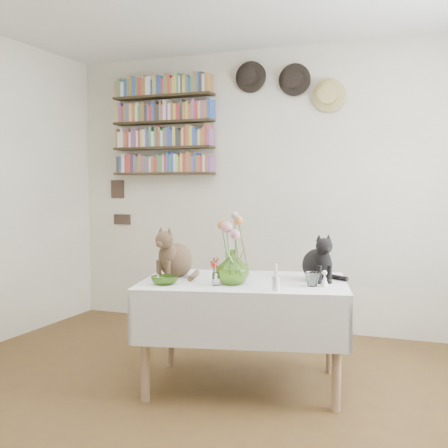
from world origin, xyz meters
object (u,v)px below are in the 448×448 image
at_px(bookshelf_unit, 163,126).
at_px(dining_table, 244,307).
at_px(tabby_cat, 176,251).
at_px(black_cat, 317,256).
at_px(flower_vase, 233,267).

bearing_deg(bookshelf_unit, dining_table, -47.50).
bearing_deg(tabby_cat, dining_table, 15.57).
bearing_deg(black_cat, tabby_cat, 160.38).
distance_m(black_cat, flower_vase, 0.56).
relative_size(tabby_cat, black_cat, 1.11).
height_order(dining_table, flower_vase, flower_vase).
relative_size(dining_table, flower_vase, 6.80).
xyz_separation_m(tabby_cat, black_cat, (0.89, 0.21, -0.02)).
relative_size(dining_table, bookshelf_unit, 1.44).
relative_size(tabby_cat, flower_vase, 1.63).
xyz_separation_m(dining_table, flower_vase, (-0.02, -0.16, 0.27)).
xyz_separation_m(flower_vase, bookshelf_unit, (-1.28, 1.58, 1.05)).
xyz_separation_m(black_cat, bookshelf_unit, (-1.73, 1.25, 1.00)).
height_order(black_cat, bookshelf_unit, bookshelf_unit).
bearing_deg(flower_vase, black_cat, 36.05).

